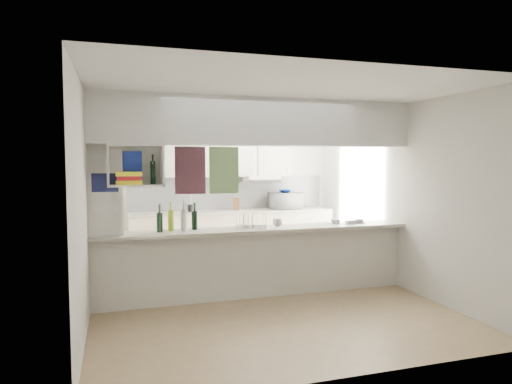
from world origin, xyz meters
name	(u,v)px	position (x,y,z in m)	size (l,w,h in m)	color
floor	(258,296)	(0.00, 0.00, 0.00)	(4.80, 4.80, 0.00)	#987F58
ceiling	(258,99)	(0.00, 0.00, 2.60)	(4.80, 4.80, 0.00)	white
wall_back	(218,188)	(0.00, 2.40, 1.30)	(4.20, 4.20, 0.00)	silver
wall_left	(88,204)	(-2.10, 0.00, 1.30)	(4.80, 4.80, 0.00)	silver
wall_right	(396,196)	(2.10, 0.00, 1.30)	(4.80, 4.80, 0.00)	silver
servery_partition	(245,172)	(-0.17, 0.00, 1.66)	(4.20, 0.50, 2.60)	silver
cubby_shelf	(134,169)	(-1.57, -0.06, 1.71)	(0.65, 0.35, 0.50)	white
kitchen_run	(230,216)	(0.16, 2.14, 0.83)	(3.60, 0.63, 2.24)	#EBE6C7
microwave	(286,201)	(1.20, 2.09, 1.07)	(0.55, 0.37, 0.30)	white
bowl	(285,191)	(1.18, 2.08, 1.25)	(0.23, 0.23, 0.06)	navy
dish_rack	(251,221)	(-0.07, 0.05, 1.01)	(0.48, 0.42, 0.22)	silver
cup	(277,223)	(0.25, -0.07, 0.99)	(0.13, 0.13, 0.10)	white
wine_bottles	(178,220)	(-1.04, 0.06, 1.06)	(0.53, 0.16, 0.38)	black
plastic_tubs	(347,222)	(1.33, 0.03, 0.95)	(0.49, 0.21, 0.06)	silver
utensil_jar	(191,208)	(-0.55, 2.15, 0.98)	(0.09, 0.09, 0.12)	black
knife_block	(236,204)	(0.28, 2.18, 1.03)	(0.11, 0.09, 0.22)	brown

